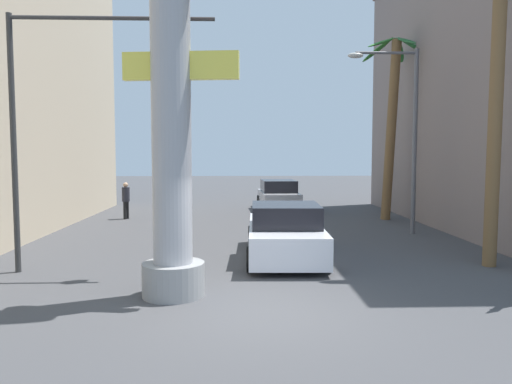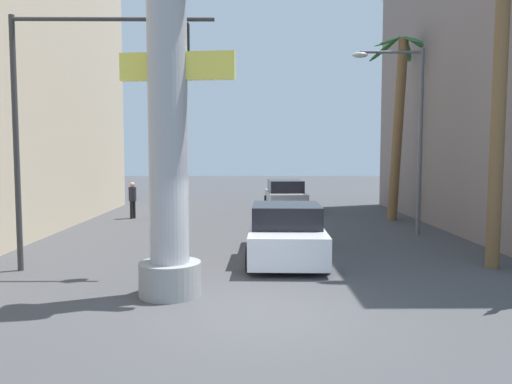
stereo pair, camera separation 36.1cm
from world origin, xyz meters
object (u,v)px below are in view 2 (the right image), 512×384
car_far (285,196)px  neon_sign_pole (168,104)px  car_lead (286,233)px  palm_tree_mid_right (399,113)px  traffic_light_mast (74,94)px  palm_tree_near_right (501,62)px  street_lamp (409,122)px  pedestrian_far_left (133,197)px

car_far → neon_sign_pole: bearing=-102.5°
car_lead → palm_tree_mid_right: 10.38m
traffic_light_mast → palm_tree_near_right: bearing=1.2°
street_lamp → pedestrian_far_left: bearing=157.8°
palm_tree_near_right → car_lead: bearing=167.1°
neon_sign_pole → pedestrian_far_left: bearing=106.7°
palm_tree_mid_right → car_far: bearing=138.9°
neon_sign_pole → pedestrian_far_left: 13.15m
traffic_light_mast → car_far: size_ratio=1.42×
street_lamp → car_far: (-3.90, 7.86, -3.36)m
street_lamp → pedestrian_far_left: street_lamp is taller
street_lamp → traffic_light_mast: (-10.04, -5.52, 0.32)m
car_far → palm_tree_near_right: bearing=-71.0°
traffic_light_mast → pedestrian_far_left: 10.66m
traffic_light_mast → car_far: bearing=65.4°
car_lead → palm_tree_near_right: 7.10m
neon_sign_pole → traffic_light_mast: bearing=140.3°
neon_sign_pole → car_far: bearing=77.5°
car_far → pedestrian_far_left: bearing=-154.9°
traffic_light_mast → palm_tree_mid_right: 14.26m
neon_sign_pole → street_lamp: size_ratio=1.37×
street_lamp → pedestrian_far_left: size_ratio=4.05×
car_lead → pedestrian_far_left: pedestrian_far_left is taller
neon_sign_pole → car_far: neon_sign_pole is taller
neon_sign_pole → street_lamp: (7.36, 7.74, 0.13)m
neon_sign_pole → car_far: 16.31m
palm_tree_near_right → pedestrian_far_left: (-11.67, 9.80, -4.29)m
traffic_light_mast → neon_sign_pole: bearing=-39.7°
street_lamp → traffic_light_mast: bearing=-151.2°
pedestrian_far_left → traffic_light_mast: bearing=-84.3°
street_lamp → traffic_light_mast: street_lamp is taller
car_lead → palm_tree_near_right: (5.31, -1.21, 4.54)m
car_lead → pedestrian_far_left: 10.69m
neon_sign_pole → palm_tree_mid_right: 14.13m
traffic_light_mast → palm_tree_near_right: 10.69m
palm_tree_mid_right → palm_tree_near_right: 9.12m
traffic_light_mast → pedestrian_far_left: (-1.01, 10.03, -3.46)m
traffic_light_mast → car_lead: traffic_light_mast is taller
street_lamp → car_lead: size_ratio=1.32×
street_lamp → traffic_light_mast: 11.46m
traffic_light_mast → car_far: 15.17m
traffic_light_mast → car_far: (6.14, 13.38, -3.68)m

